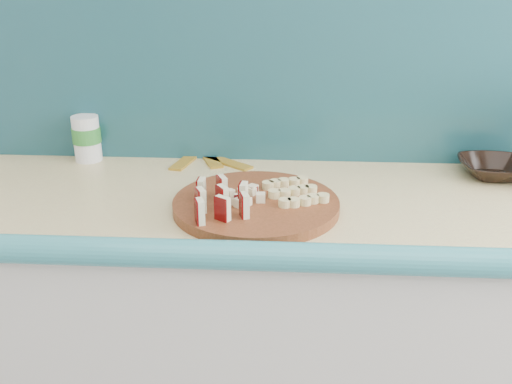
{
  "coord_description": "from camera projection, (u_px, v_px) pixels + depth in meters",
  "views": [
    {
      "loc": [
        -0.12,
        0.21,
        1.46
      ],
      "look_at": [
        -0.19,
        1.42,
        0.95
      ],
      "focal_mm": 40.0,
      "sensor_mm": 36.0,
      "label": 1
    }
  ],
  "objects": [
    {
      "name": "kitchen_counter",
      "position": [
        364.0,
        352.0,
        1.56
      ],
      "size": [
        2.2,
        0.63,
        0.91
      ],
      "color": "silver",
      "rests_on": "ground"
    },
    {
      "name": "backsplash",
      "position": [
        371.0,
        74.0,
        1.55
      ],
      "size": [
        2.2,
        0.02,
        0.5
      ],
      "primitive_type": "cube",
      "color": "teal",
      "rests_on": "kitchen_counter"
    },
    {
      "name": "cutting_board",
      "position": [
        256.0,
        205.0,
        1.33
      ],
      "size": [
        0.51,
        0.51,
        0.02
      ],
      "primitive_type": "cylinder",
      "rotation": [
        0.0,
        0.0,
        0.4
      ],
      "color": "#4A2510",
      "rests_on": "kitchen_counter"
    },
    {
      "name": "apple_wedges",
      "position": [
        219.0,
        199.0,
        1.26
      ],
      "size": [
        0.13,
        0.18,
        0.05
      ],
      "color": "beige",
      "rests_on": "cutting_board"
    },
    {
      "name": "apple_chunks",
      "position": [
        246.0,
        197.0,
        1.31
      ],
      "size": [
        0.06,
        0.06,
        0.02
      ],
      "color": "beige",
      "rests_on": "cutting_board"
    },
    {
      "name": "banana_slices",
      "position": [
        294.0,
        191.0,
        1.35
      ],
      "size": [
        0.16,
        0.17,
        0.02
      ],
      "color": "#D4C481",
      "rests_on": "cutting_board"
    },
    {
      "name": "brown_bowl",
      "position": [
        494.0,
        169.0,
        1.52
      ],
      "size": [
        0.19,
        0.19,
        0.05
      ],
      "primitive_type": "imported",
      "rotation": [
        0.0,
        0.0,
        0.02
      ],
      "color": "black",
      "rests_on": "kitchen_counter"
    },
    {
      "name": "canister",
      "position": [
        87.0,
        138.0,
        1.63
      ],
      "size": [
        0.08,
        0.08,
        0.13
      ],
      "rotation": [
        0.0,
        0.0,
        0.31
      ],
      "color": "white",
      "rests_on": "kitchen_counter"
    },
    {
      "name": "banana_peel",
      "position": [
        208.0,
        160.0,
        1.64
      ],
      "size": [
        0.23,
        0.2,
        0.01
      ],
      "rotation": [
        0.0,
        0.0,
        0.2
      ],
      "color": "gold",
      "rests_on": "kitchen_counter"
    }
  ]
}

